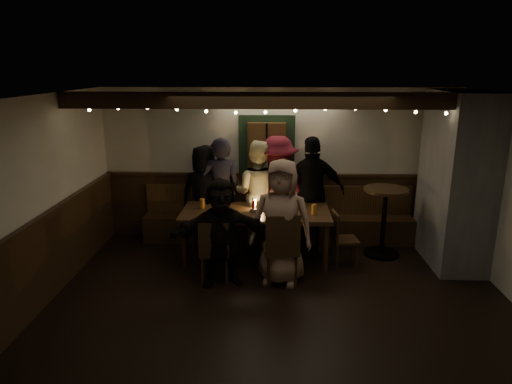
{
  "coord_description": "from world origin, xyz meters",
  "views": [
    {
      "loc": [
        -0.1,
        -5.21,
        2.93
      ],
      "look_at": [
        -0.35,
        1.6,
        1.05
      ],
      "focal_mm": 32.0,
      "sensor_mm": 36.0,
      "label": 1
    }
  ],
  "objects_px": {
    "person_b": "(221,192)",
    "person_d": "(277,191)",
    "person_a": "(205,194)",
    "person_g": "(281,222)",
    "dining_table": "(255,215)",
    "person_c": "(258,193)",
    "person_f": "(221,232)",
    "chair_end": "(340,235)",
    "high_top": "(384,213)",
    "chair_near_left": "(214,248)",
    "person_e": "(312,192)",
    "chair_near_right": "(281,245)"
  },
  "relations": [
    {
      "from": "person_d",
      "to": "high_top",
      "type": "bearing_deg",
      "value": 171.6
    },
    {
      "from": "person_d",
      "to": "chair_near_left",
      "type": "bearing_deg",
      "value": 68.32
    },
    {
      "from": "high_top",
      "to": "chair_end",
      "type": "bearing_deg",
      "value": -152.96
    },
    {
      "from": "dining_table",
      "to": "person_c",
      "type": "distance_m",
      "value": 0.73
    },
    {
      "from": "person_e",
      "to": "person_f",
      "type": "relative_size",
      "value": 1.23
    },
    {
      "from": "dining_table",
      "to": "person_c",
      "type": "relative_size",
      "value": 1.27
    },
    {
      "from": "person_a",
      "to": "person_d",
      "type": "height_order",
      "value": "person_d"
    },
    {
      "from": "person_c",
      "to": "person_e",
      "type": "distance_m",
      "value": 0.9
    },
    {
      "from": "chair_end",
      "to": "high_top",
      "type": "distance_m",
      "value": 0.86
    },
    {
      "from": "dining_table",
      "to": "chair_near_left",
      "type": "height_order",
      "value": "dining_table"
    },
    {
      "from": "chair_near_right",
      "to": "high_top",
      "type": "height_order",
      "value": "high_top"
    },
    {
      "from": "chair_end",
      "to": "high_top",
      "type": "xyz_separation_m",
      "value": [
        0.73,
        0.37,
        0.23
      ]
    },
    {
      "from": "person_f",
      "to": "person_b",
      "type": "bearing_deg",
      "value": 82.22
    },
    {
      "from": "dining_table",
      "to": "person_b",
      "type": "distance_m",
      "value": 0.92
    },
    {
      "from": "high_top",
      "to": "person_a",
      "type": "bearing_deg",
      "value": 170.68
    },
    {
      "from": "chair_near_left",
      "to": "chair_end",
      "type": "relative_size",
      "value": 1.1
    },
    {
      "from": "high_top",
      "to": "person_g",
      "type": "bearing_deg",
      "value": -148.41
    },
    {
      "from": "person_g",
      "to": "chair_end",
      "type": "bearing_deg",
      "value": 45.75
    },
    {
      "from": "dining_table",
      "to": "chair_near_right",
      "type": "height_order",
      "value": "chair_near_right"
    },
    {
      "from": "person_a",
      "to": "person_g",
      "type": "distance_m",
      "value": 1.96
    },
    {
      "from": "person_a",
      "to": "person_c",
      "type": "xyz_separation_m",
      "value": [
        0.9,
        -0.06,
        0.05
      ]
    },
    {
      "from": "person_c",
      "to": "person_d",
      "type": "xyz_separation_m",
      "value": [
        0.33,
        0.07,
        0.03
      ]
    },
    {
      "from": "person_d",
      "to": "chair_near_right",
      "type": "bearing_deg",
      "value": 99.25
    },
    {
      "from": "person_a",
      "to": "person_e",
      "type": "height_order",
      "value": "person_e"
    },
    {
      "from": "person_a",
      "to": "person_b",
      "type": "relative_size",
      "value": 0.92
    },
    {
      "from": "high_top",
      "to": "person_d",
      "type": "xyz_separation_m",
      "value": [
        -1.69,
        0.48,
        0.22
      ]
    },
    {
      "from": "high_top",
      "to": "person_c",
      "type": "height_order",
      "value": "person_c"
    },
    {
      "from": "high_top",
      "to": "person_g",
      "type": "height_order",
      "value": "person_g"
    },
    {
      "from": "person_b",
      "to": "dining_table",
      "type": "bearing_deg",
      "value": 124.16
    },
    {
      "from": "chair_end",
      "to": "person_c",
      "type": "relative_size",
      "value": 0.47
    },
    {
      "from": "chair_near_right",
      "to": "person_f",
      "type": "distance_m",
      "value": 0.84
    },
    {
      "from": "person_c",
      "to": "person_f",
      "type": "bearing_deg",
      "value": 86.96
    },
    {
      "from": "chair_near_left",
      "to": "chair_near_right",
      "type": "xyz_separation_m",
      "value": [
        0.92,
        -0.04,
        0.07
      ]
    },
    {
      "from": "person_b",
      "to": "person_d",
      "type": "height_order",
      "value": "person_d"
    },
    {
      "from": "person_a",
      "to": "person_b",
      "type": "bearing_deg",
      "value": 166.51
    },
    {
      "from": "person_c",
      "to": "person_f",
      "type": "xyz_separation_m",
      "value": [
        -0.45,
        -1.51,
        -0.14
      ]
    },
    {
      "from": "chair_end",
      "to": "dining_table",
      "type": "bearing_deg",
      "value": 176.56
    },
    {
      "from": "person_f",
      "to": "person_g",
      "type": "distance_m",
      "value": 0.83
    },
    {
      "from": "high_top",
      "to": "person_d",
      "type": "height_order",
      "value": "person_d"
    },
    {
      "from": "chair_near_left",
      "to": "person_d",
      "type": "distance_m",
      "value": 1.84
    },
    {
      "from": "person_a",
      "to": "chair_near_left",
      "type": "bearing_deg",
      "value": 108.08
    },
    {
      "from": "person_a",
      "to": "person_e",
      "type": "xyz_separation_m",
      "value": [
        1.8,
        -0.11,
        0.09
      ]
    },
    {
      "from": "chair_end",
      "to": "person_e",
      "type": "height_order",
      "value": "person_e"
    },
    {
      "from": "chair_end",
      "to": "chair_near_right",
      "type": "bearing_deg",
      "value": -140.55
    },
    {
      "from": "person_c",
      "to": "person_f",
      "type": "height_order",
      "value": "person_c"
    },
    {
      "from": "person_f",
      "to": "dining_table",
      "type": "bearing_deg",
      "value": 47.1
    },
    {
      "from": "dining_table",
      "to": "person_e",
      "type": "distance_m",
      "value": 1.14
    },
    {
      "from": "chair_near_right",
      "to": "high_top",
      "type": "distance_m",
      "value": 1.99
    },
    {
      "from": "chair_near_right",
      "to": "person_f",
      "type": "height_order",
      "value": "person_f"
    },
    {
      "from": "dining_table",
      "to": "person_g",
      "type": "relative_size",
      "value": 1.28
    }
  ]
}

